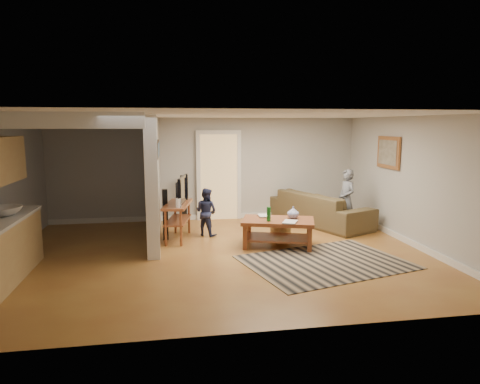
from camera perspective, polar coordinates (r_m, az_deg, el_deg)
name	(u,v)px	position (r m, az deg, el deg)	size (l,w,h in m)	color
ground	(221,254)	(7.87, -2.51, -8.30)	(7.50, 7.50, 0.00)	brown
room_shell	(160,173)	(7.94, -10.61, 2.48)	(7.54, 6.02, 2.52)	#B2B0AA
area_rug	(326,262)	(7.56, 11.34, -9.15)	(2.65, 1.94, 0.01)	black
sofa	(320,224)	(10.36, 10.58, -4.20)	(2.60, 1.02, 0.76)	#443922
coffee_table	(279,225)	(8.30, 5.23, -4.43)	(1.53, 1.16, 0.80)	brown
tv_console	(178,207)	(8.80, -8.24, -1.94)	(0.67, 1.26, 1.03)	brown
speaker_left	(165,215)	(8.85, -9.92, -2.98)	(0.10, 0.10, 1.05)	black
speaker_right	(184,199)	(10.32, -7.53, -0.93)	(0.11, 0.11, 1.15)	black
toy_basket	(281,231)	(8.90, 5.43, -5.20)	(0.43, 0.43, 0.39)	#A58947
child	(345,229)	(9.99, 13.85, -4.80)	(0.49, 0.32, 1.36)	slate
toddler	(206,235)	(9.19, -4.50, -5.77)	(0.49, 0.38, 1.02)	#212645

